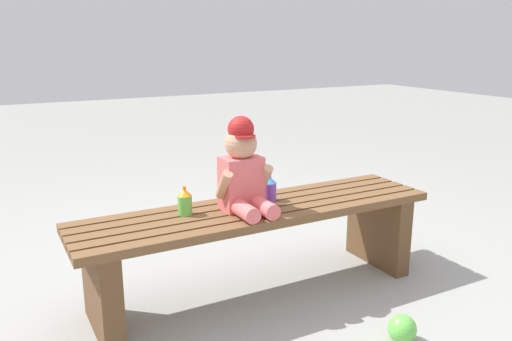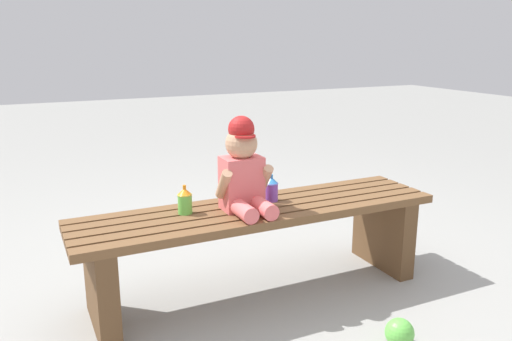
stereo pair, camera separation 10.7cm
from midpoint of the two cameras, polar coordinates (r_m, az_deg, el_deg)
name	(u,v)px [view 1 (the left image)]	position (r m, az deg, el deg)	size (l,w,h in m)	color
ground_plane	(258,292)	(2.43, -1.02, -13.28)	(16.00, 16.00, 0.00)	#999993
park_bench	(259,235)	(2.32, -1.05, -7.10)	(1.62, 0.39, 0.41)	brown
child_figure	(243,170)	(2.18, -2.83, 0.03)	(0.23, 0.27, 0.40)	#E56666
sippy_cup_left	(185,201)	(2.18, -9.23, -3.37)	(0.06, 0.06, 0.12)	#66CC4C
sippy_cup_right	(270,188)	(2.34, 0.20, -1.97)	(0.06, 0.06, 0.12)	#8C4CCC
toy_ball	(402,329)	(2.13, 14.35, -16.52)	(0.11, 0.11, 0.11)	#66CC4C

